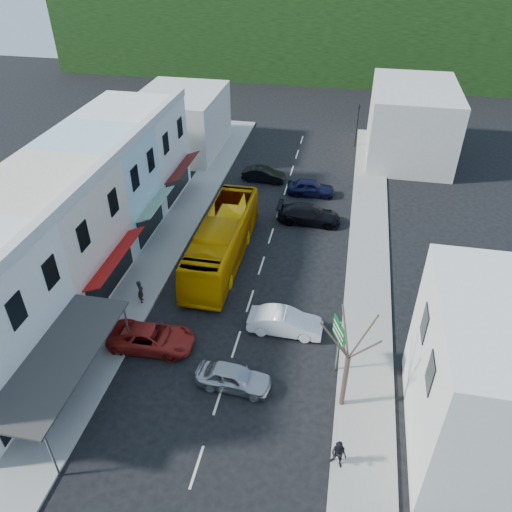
{
  "coord_description": "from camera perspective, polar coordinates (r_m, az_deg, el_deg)",
  "views": [
    {
      "loc": [
        5.23,
        -20.37,
        21.04
      ],
      "look_at": [
        0.0,
        6.0,
        2.2
      ],
      "focal_mm": 35.0,
      "sensor_mm": 36.0,
      "label": 1
    }
  ],
  "objects": [
    {
      "name": "bus",
      "position": [
        35.53,
        -3.87,
        1.66
      ],
      "size": [
        2.53,
        11.61,
        3.1
      ],
      "primitive_type": "imported",
      "rotation": [
        0.0,
        0.0,
        -0.0
      ],
      "color": "#DB9101",
      "rests_on": "ground"
    },
    {
      "name": "street_tree",
      "position": [
        24.6,
        10.49,
        -11.37
      ],
      "size": [
        3.82,
        3.82,
        6.93
      ],
      "primitive_type": null,
      "rotation": [
        0.0,
        0.0,
        0.43
      ],
      "color": "#382B23",
      "rests_on": "ground"
    },
    {
      "name": "car_black_near",
      "position": [
        40.56,
        6.07,
        4.71
      ],
      "size": [
        4.51,
        1.87,
        1.4
      ],
      "primitive_type": "imported",
      "rotation": [
        0.0,
        0.0,
        1.56
      ],
      "color": "black",
      "rests_on": "ground"
    },
    {
      "name": "sidewalk_left",
      "position": [
        39.04,
        -9.71,
        1.98
      ],
      "size": [
        3.0,
        52.0,
        0.15
      ],
      "primitive_type": "cube",
      "color": "gray",
      "rests_on": "ground"
    },
    {
      "name": "pedestrian_right",
      "position": [
        24.27,
        9.44,
        -21.39
      ],
      "size": [
        0.81,
        0.67,
        1.7
      ],
      "primitive_type": "imported",
      "rotation": [
        0.0,
        0.0,
        -0.38
      ],
      "color": "black",
      "rests_on": "sidewalk_right"
    },
    {
      "name": "pedestrian_left",
      "position": [
        32.67,
        -13.07,
        -3.9
      ],
      "size": [
        0.58,
        0.7,
        1.7
      ],
      "primitive_type": "imported",
      "rotation": [
        0.0,
        0.0,
        1.93
      ],
      "color": "black",
      "rests_on": "sidewalk_left"
    },
    {
      "name": "traffic_signal",
      "position": [
        55.01,
        11.49,
        14.39
      ],
      "size": [
        1.15,
        1.26,
        4.55
      ],
      "primitive_type": null,
      "rotation": [
        0.0,
        0.0,
        2.71
      ],
      "color": "black",
      "rests_on": "ground"
    },
    {
      "name": "car_silver",
      "position": [
        27.1,
        -2.59,
        -13.66
      ],
      "size": [
        4.52,
        2.11,
        1.4
      ],
      "primitive_type": "imported",
      "rotation": [
        0.0,
        0.0,
        1.5
      ],
      "color": "#B9B9BE",
      "rests_on": "ground"
    },
    {
      "name": "sidewalk_right",
      "position": [
        36.98,
        12.71,
        -0.5
      ],
      "size": [
        3.0,
        52.0,
        0.15
      ],
      "primitive_type": "cube",
      "color": "gray",
      "rests_on": "ground"
    },
    {
      "name": "car_black_far",
      "position": [
        46.95,
        0.89,
        9.34
      ],
      "size": [
        4.48,
        1.99,
        1.4
      ],
      "primitive_type": "imported",
      "rotation": [
        0.0,
        0.0,
        1.53
      ],
      "color": "black",
      "rests_on": "ground"
    },
    {
      "name": "distant_block_left",
      "position": [
        53.54,
        -8.55,
        14.95
      ],
      "size": [
        8.0,
        10.0,
        6.0
      ],
      "primitive_type": "cube",
      "color": "#B7B2A8",
      "rests_on": "ground"
    },
    {
      "name": "car_navy_mid",
      "position": [
        44.75,
        6.26,
        7.76
      ],
      "size": [
        4.45,
        1.92,
        1.4
      ],
      "primitive_type": "imported",
      "rotation": [
        0.0,
        0.0,
        1.6
      ],
      "color": "black",
      "rests_on": "ground"
    },
    {
      "name": "distant_block_right",
      "position": [
        53.65,
        17.3,
        14.41
      ],
      "size": [
        8.0,
        12.0,
        7.0
      ],
      "primitive_type": "cube",
      "color": "#B7B2A8",
      "rests_on": "ground"
    },
    {
      "name": "shopfront_row",
      "position": [
        35.33,
        -20.68,
        3.74
      ],
      "size": [
        8.25,
        30.0,
        8.0
      ],
      "color": "silver",
      "rests_on": "ground"
    },
    {
      "name": "ground",
      "position": [
        29.75,
        -2.28,
        -10.02
      ],
      "size": [
        120.0,
        120.0,
        0.0
      ],
      "primitive_type": "plane",
      "color": "black",
      "rests_on": "ground"
    },
    {
      "name": "hillside",
      "position": [
        86.91,
        7.36,
        25.29
      ],
      "size": [
        80.0,
        26.0,
        14.0
      ],
      "color": "black",
      "rests_on": "ground"
    },
    {
      "name": "direction_sign",
      "position": [
        27.36,
        9.28,
        -10.27
      ],
      "size": [
        1.4,
        1.76,
        3.6
      ],
      "primitive_type": null,
      "rotation": [
        0.0,
        0.0,
        0.43
      ],
      "color": "#065018",
      "rests_on": "ground"
    },
    {
      "name": "car_white",
      "position": [
        30.08,
        3.35,
        -7.62
      ],
      "size": [
        4.42,
        1.84,
        1.4
      ],
      "primitive_type": "imported",
      "rotation": [
        0.0,
        0.0,
        1.56
      ],
      "color": "white",
      "rests_on": "ground"
    },
    {
      "name": "car_red",
      "position": [
        29.73,
        -11.86,
        -9.11
      ],
      "size": [
        4.68,
        2.11,
        1.4
      ],
      "primitive_type": "imported",
      "rotation": [
        0.0,
        0.0,
        1.62
      ],
      "color": "maroon",
      "rests_on": "ground"
    }
  ]
}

